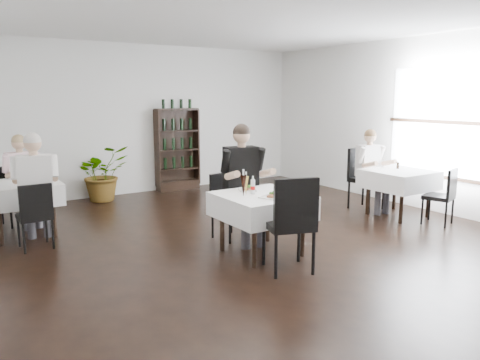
# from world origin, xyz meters

# --- Properties ---
(room_shell) EXTENTS (9.00, 9.00, 9.00)m
(room_shell) POSITION_xyz_m (0.00, 0.00, 1.50)
(room_shell) COLOR black
(room_shell) RESTS_ON ground
(window_right) EXTENTS (0.06, 2.30, 1.85)m
(window_right) POSITION_xyz_m (3.48, 0.00, 1.50)
(window_right) COLOR white
(window_right) RESTS_ON room_shell
(wine_shelf) EXTENTS (0.90, 0.28, 1.75)m
(wine_shelf) POSITION_xyz_m (0.60, 4.31, 0.85)
(wine_shelf) COLOR black
(wine_shelf) RESTS_ON ground
(main_table) EXTENTS (1.03, 1.03, 0.77)m
(main_table) POSITION_xyz_m (-0.30, 0.00, 0.62)
(main_table) COLOR black
(main_table) RESTS_ON ground
(left_table) EXTENTS (0.98, 0.98, 0.77)m
(left_table) POSITION_xyz_m (-2.70, 2.50, 0.62)
(left_table) COLOR black
(left_table) RESTS_ON ground
(right_table) EXTENTS (0.98, 0.98, 0.77)m
(right_table) POSITION_xyz_m (2.70, 0.30, 0.62)
(right_table) COLOR black
(right_table) RESTS_ON ground
(potted_tree) EXTENTS (1.05, 0.95, 1.05)m
(potted_tree) POSITION_xyz_m (-1.06, 4.14, 0.53)
(potted_tree) COLOR #26541C
(potted_tree) RESTS_ON ground
(main_chair_far) EXTENTS (0.49, 0.49, 0.91)m
(main_chair_far) POSITION_xyz_m (-0.30, 0.84, 0.52)
(main_chair_far) COLOR black
(main_chair_far) RESTS_ON ground
(main_chair_near) EXTENTS (0.64, 0.65, 1.11)m
(main_chair_near) POSITION_xyz_m (-0.41, -0.72, 0.63)
(main_chair_near) COLOR black
(main_chair_near) RESTS_ON ground
(left_chair_far) EXTENTS (0.50, 0.50, 0.90)m
(left_chair_far) POSITION_xyz_m (-2.70, 3.25, 0.52)
(left_chair_far) COLOR black
(left_chair_far) RESTS_ON ground
(left_chair_near) EXTENTS (0.41, 0.42, 0.88)m
(left_chair_near) POSITION_xyz_m (-2.67, 1.72, 0.50)
(left_chair_near) COLOR black
(left_chair_near) RESTS_ON ground
(right_chair_far) EXTENTS (0.55, 0.55, 1.07)m
(right_chair_far) POSITION_xyz_m (2.63, 1.02, 0.61)
(right_chair_far) COLOR black
(right_chair_far) RESTS_ON ground
(right_chair_near) EXTENTS (0.51, 0.51, 0.89)m
(right_chair_near) POSITION_xyz_m (2.83, -0.44, 0.51)
(right_chair_near) COLOR black
(right_chair_near) RESTS_ON ground
(diner_main) EXTENTS (0.65, 0.67, 1.61)m
(diner_main) POSITION_xyz_m (-0.21, 0.55, 0.94)
(diner_main) COLOR #42424A
(diner_main) RESTS_ON ground
(diner_left_far) EXTENTS (0.57, 0.59, 1.41)m
(diner_left_far) POSITION_xyz_m (-2.60, 3.04, 0.82)
(diner_left_far) COLOR #42424A
(diner_left_far) RESTS_ON ground
(diner_left_near) EXTENTS (0.62, 0.64, 1.51)m
(diner_left_near) POSITION_xyz_m (-2.59, 1.96, 0.88)
(diner_left_near) COLOR #42424A
(diner_left_near) RESTS_ON ground
(diner_right_far) EXTENTS (0.55, 0.55, 1.42)m
(diner_right_far) POSITION_xyz_m (2.59, 0.79, 0.82)
(diner_right_far) COLOR #42424A
(diner_right_far) RESTS_ON ground
(plate_far) EXTENTS (0.28, 0.28, 0.07)m
(plate_far) POSITION_xyz_m (-0.32, 0.28, 0.79)
(plate_far) COLOR white
(plate_far) RESTS_ON main_table
(plate_near) EXTENTS (0.32, 0.32, 0.08)m
(plate_near) POSITION_xyz_m (-0.32, -0.24, 0.79)
(plate_near) COLOR white
(plate_near) RESTS_ON main_table
(pilsner_dark) EXTENTS (0.08, 0.08, 0.34)m
(pilsner_dark) POSITION_xyz_m (-0.58, -0.00, 0.91)
(pilsner_dark) COLOR black
(pilsner_dark) RESTS_ON main_table
(pilsner_lager) EXTENTS (0.07, 0.07, 0.29)m
(pilsner_lager) POSITION_xyz_m (-0.48, 0.08, 0.89)
(pilsner_lager) COLOR gold
(pilsner_lager) RESTS_ON main_table
(coke_bottle) EXTENTS (0.06, 0.06, 0.23)m
(coke_bottle) POSITION_xyz_m (-0.39, 0.08, 0.86)
(coke_bottle) COLOR silver
(coke_bottle) RESTS_ON main_table
(napkin_cutlery) EXTENTS (0.19, 0.18, 0.02)m
(napkin_cutlery) POSITION_xyz_m (0.06, -0.24, 0.78)
(napkin_cutlery) COLOR black
(napkin_cutlery) RESTS_ON main_table
(pepper_mill) EXTENTS (0.05, 0.05, 0.11)m
(pepper_mill) POSITION_xyz_m (2.82, 0.43, 0.82)
(pepper_mill) COLOR black
(pepper_mill) RESTS_ON right_table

